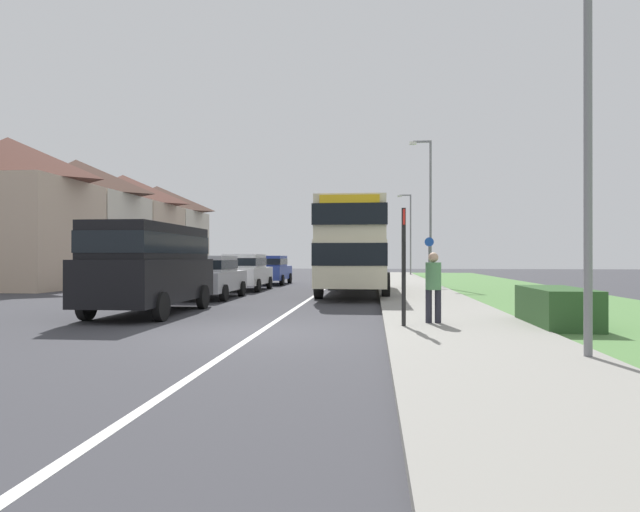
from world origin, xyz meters
TOP-DOWN VIEW (x-y plane):
  - ground_plane at (0.00, 0.00)m, footprint 120.00×120.00m
  - lane_marking_centre at (0.00, 8.00)m, footprint 0.14×60.00m
  - pavement_near_side at (4.20, 6.00)m, footprint 3.20×68.00m
  - grass_verge_seaward at (8.50, 6.00)m, footprint 6.00×68.00m
  - roadside_hedge at (6.30, 1.11)m, footprint 1.10×2.50m
  - double_decker_bus at (1.58, 11.74)m, footprint 2.80×9.94m
  - parked_van_black at (-3.73, 3.24)m, footprint 2.11×5.13m
  - parked_car_silver at (-3.74, 8.67)m, footprint 1.93×4.11m
  - parked_car_white at (-3.59, 13.59)m, footprint 1.89×4.30m
  - parked_car_blue at (-3.50, 19.11)m, footprint 1.99×4.35m
  - pedestrian_at_stop at (3.68, 1.04)m, footprint 0.34×0.34m
  - bus_stop_sign at (3.00, 0.47)m, footprint 0.09×0.52m
  - cycle_route_sign at (5.07, 15.35)m, footprint 0.44×0.08m
  - street_lamp_near at (5.38, -2.72)m, footprint 1.14×0.20m
  - street_lamp_mid at (5.22, 17.13)m, footprint 1.14×0.20m
  - street_lamp_far at (5.32, 33.54)m, footprint 1.14×0.20m
  - house_terrace_far_side at (-15.48, 22.56)m, footprint 7.08×23.92m

SIDE VIEW (x-z plane):
  - ground_plane at x=0.00m, z-range 0.00..0.00m
  - lane_marking_centre at x=0.00m, z-range 0.00..0.01m
  - grass_verge_seaward at x=8.50m, z-range 0.00..0.08m
  - pavement_near_side at x=4.20m, z-range 0.00..0.12m
  - roadside_hedge at x=6.30m, z-range 0.00..0.90m
  - parked_car_silver at x=-3.74m, z-range 0.08..1.70m
  - parked_car_blue at x=-3.50m, z-range 0.08..1.72m
  - parked_car_white at x=-3.59m, z-range 0.08..1.77m
  - pedestrian_at_stop at x=3.68m, z-range 0.14..1.81m
  - cycle_route_sign at x=5.07m, z-range 0.17..2.69m
  - parked_van_black at x=-3.73m, z-range 0.22..2.66m
  - bus_stop_sign at x=3.00m, z-range 0.24..2.84m
  - double_decker_bus at x=1.58m, z-range 0.29..3.99m
  - house_terrace_far_side at x=-15.48m, z-range 0.00..7.44m
  - street_lamp_far at x=5.32m, z-range 0.54..7.26m
  - street_lamp_mid at x=5.22m, z-range 0.55..8.16m
  - street_lamp_near at x=5.38m, z-range 0.55..8.17m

